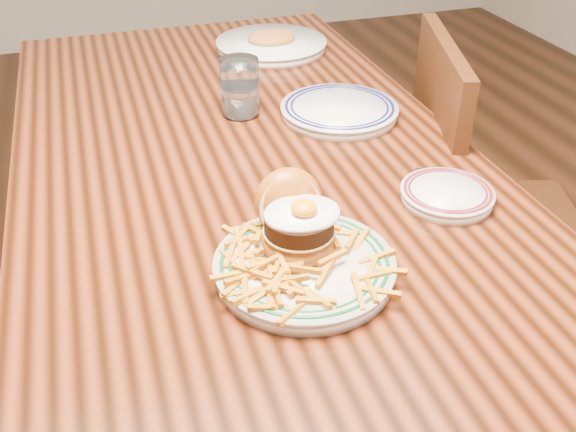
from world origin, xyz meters
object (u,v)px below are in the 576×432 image
object	(u,v)px
chair_right	(473,214)
main_plate	(302,249)
table	(247,190)
side_plate	(447,194)

from	to	relation	value
chair_right	main_plate	distance (m)	0.76
table	side_plate	bearing A→B (deg)	-44.75
chair_right	side_plate	world-z (taller)	chair_right
side_plate	table	bearing A→B (deg)	155.27
table	chair_right	distance (m)	0.59
main_plate	table	bearing A→B (deg)	91.78
table	main_plate	bearing A→B (deg)	-91.78
main_plate	side_plate	bearing A→B (deg)	22.30
chair_right	side_plate	xyz separation A→B (m)	(-0.28, -0.30, 0.28)
chair_right	side_plate	bearing A→B (deg)	64.17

